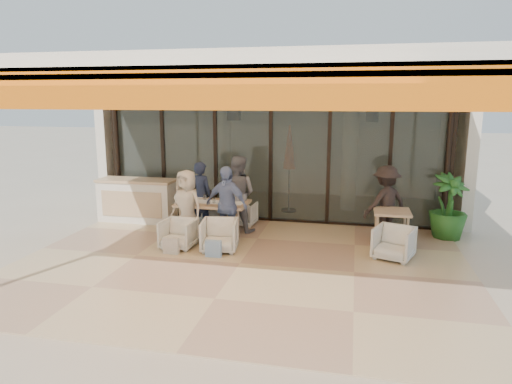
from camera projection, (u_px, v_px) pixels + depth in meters
ground at (240, 265)px, 8.14m from camera, size 70.00×70.00×0.00m
terrace_floor at (240, 264)px, 8.14m from camera, size 8.00×6.00×0.01m
terrace_structure at (234, 77)px, 7.24m from camera, size 8.00×6.00×3.40m
glass_storefront at (271, 155)px, 10.69m from camera, size 8.08×0.10×3.20m
interior_block at (286, 123)px, 12.78m from camera, size 9.05×3.62×3.52m
host_counter at (137, 200)px, 10.88m from camera, size 1.85×0.65×1.04m
dining_table at (213, 205)px, 9.73m from camera, size 1.50×0.90×0.93m
chair_far_left at (209, 209)px, 10.79m from camera, size 0.71×0.67×0.68m
chair_far_right at (243, 213)px, 10.62m from camera, size 0.62×0.58×0.60m
chair_near_left at (179, 233)px, 8.97m from camera, size 0.65×0.62×0.64m
chair_near_right at (219, 234)px, 8.79m from camera, size 0.76×0.73×0.69m
diner_navy at (201, 196)px, 10.22m from camera, size 0.65×0.53×1.55m
diner_grey at (237, 194)px, 10.03m from camera, size 0.90×0.75×1.70m
diner_cream at (187, 206)px, 9.37m from camera, size 0.84×0.68×1.49m
diner_periwinkle at (226, 205)px, 9.18m from camera, size 1.01×0.64×1.60m
tote_bag_cream at (171, 246)px, 8.62m from camera, size 0.30×0.10×0.34m
tote_bag_blue at (213, 249)px, 8.45m from camera, size 0.30×0.10×0.34m
side_table at (392, 216)px, 9.01m from camera, size 0.70×0.70×0.74m
side_chair at (394, 242)px, 8.35m from camera, size 0.84×0.81×0.68m
standing_woman at (385, 203)px, 9.47m from camera, size 1.16×1.06×1.57m
potted_palm at (448, 207)px, 9.54m from camera, size 1.05×1.05×1.38m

